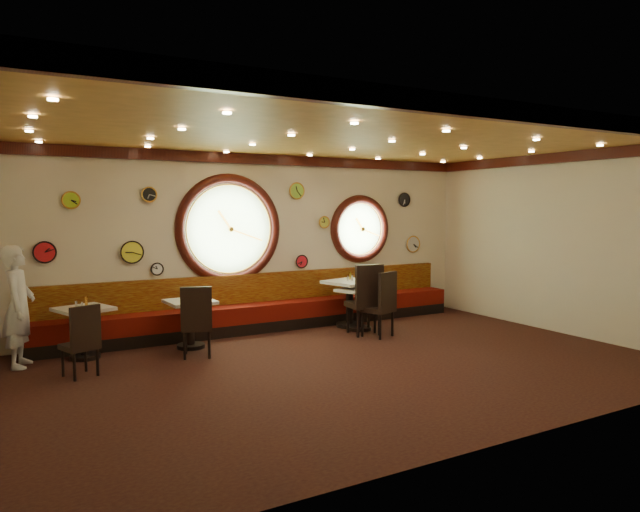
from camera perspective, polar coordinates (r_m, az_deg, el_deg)
The scene contains 48 objects.
floor at distance 8.22m, azimuth 2.49°, elevation -10.90°, with size 9.00×6.00×0.00m, color black.
ceiling at distance 7.97m, azimuth 2.57°, elevation 11.82°, with size 9.00×6.00×0.02m, color gold.
wall_back at distance 10.60m, azimuth -6.05°, elevation 1.41°, with size 9.00×0.02×3.20m, color beige.
wall_front at distance 5.63m, azimuth 18.85°, elevation -1.87°, with size 9.00×0.02×3.20m, color beige.
wall_right at distance 10.99m, azimuth 22.89°, elevation 1.17°, with size 0.02×6.00×3.20m, color beige.
molding_back at distance 10.57m, azimuth -6.02°, elevation 9.59°, with size 9.00×0.10×0.18m, color black.
molding_front at distance 5.69m, azimuth 18.89°, elevation 13.45°, with size 9.00×0.10×0.18m, color black.
molding_right at distance 10.97m, azimuth 22.99°, elevation 9.06°, with size 0.10×6.00×0.18m, color black.
banquette_base at distance 10.54m, azimuth -5.37°, elevation -6.83°, with size 8.00×0.55×0.20m, color black.
banquette_seat at distance 10.50m, azimuth -5.38°, elevation -5.50°, with size 8.00×0.55×0.30m, color #570C07.
banquette_back at distance 10.63m, azimuth -5.88°, elevation -3.19°, with size 8.00×0.10×0.55m, color #601407.
porthole_left_glass at distance 10.36m, azimuth -9.10°, elevation 2.68°, with size 1.66×1.66×0.02m, color #9ECC7A.
porthole_left_frame at distance 10.35m, azimuth -9.08°, elevation 2.68°, with size 1.98×1.98×0.18m, color black.
porthole_left_ring at distance 10.32m, azimuth -9.02°, elevation 2.67°, with size 1.61×1.61×0.03m, color gold.
porthole_right_glass at distance 11.63m, azimuth 3.97°, elevation 2.71°, with size 1.10×1.10×0.02m, color #9ECC7A.
porthole_right_frame at distance 11.62m, azimuth 4.01°, elevation 2.71°, with size 1.38×1.38×0.18m, color black.
porthole_right_ring at distance 11.59m, azimuth 4.09°, elevation 2.71°, with size 1.09×1.09×0.03m, color gold.
wall_clock_0 at distance 9.93m, azimuth -16.73°, elevation 5.91°, with size 0.24×0.24×0.03m, color black.
wall_clock_1 at distance 9.73m, azimuth -25.83°, elevation 0.34°, with size 0.32×0.32×0.03m, color red.
wall_clock_2 at distance 12.41m, azimuth 9.27°, elevation 1.18°, with size 0.34×0.34×0.03m, color silver.
wall_clock_3 at distance 12.23m, azimuth 8.41°, elevation 5.59°, with size 0.28×0.28×0.03m, color black.
wall_clock_4 at distance 10.00m, azimuth -15.99°, elevation -1.26°, with size 0.20×0.20×0.03m, color white.
wall_clock_5 at distance 9.73m, azimuth -23.65°, elevation 5.14°, with size 0.26×0.26×0.03m, color #9DC727.
wall_clock_6 at distance 11.15m, azimuth 0.41°, elevation 3.40°, with size 0.22×0.22×0.03m, color #C4D045.
wall_clock_7 at distance 10.96m, azimuth -1.86°, elevation -0.55°, with size 0.24×0.24×0.03m, color red.
wall_clock_8 at distance 9.89m, azimuth -18.29°, elevation 0.36°, with size 0.36×0.36×0.03m, color #F2F336.
wall_clock_9 at distance 10.87m, azimuth -2.35°, elevation 6.53°, with size 0.30×0.30×0.03m, color #88C23C.
table_a at distance 9.18m, azimuth -22.52°, elevation -6.51°, with size 0.89×0.89×0.77m.
table_b at distance 9.34m, azimuth -12.84°, elevation -6.05°, with size 0.74×0.74×0.77m.
table_c at distance 10.47m, azimuth 4.00°, elevation -4.82°, with size 0.86×0.86×0.76m.
table_d at distance 10.72m, azimuth 2.98°, elevation -4.18°, with size 0.98×0.98×0.87m.
chair_a at distance 8.16m, azimuth -22.66°, elevation -7.41°, with size 0.52×0.52×0.60m.
chair_b at distance 8.69m, azimuth -12.24°, elevation -5.98°, with size 0.57×0.57×0.67m.
chair_c at distance 9.88m, azimuth 6.27°, elevation -4.38°, with size 0.61×0.61×0.70m.
chair_d at distance 9.99m, azimuth 4.67°, elevation -3.89°, with size 0.59×0.59×0.78m.
condiment_a_salt at distance 9.13m, azimuth -23.20°, elevation -4.47°, with size 0.04×0.04×0.10m, color silver.
condiment_b_salt at distance 9.36m, azimuth -13.67°, elevation -3.96°, with size 0.04×0.04×0.10m, color #BBBBBF.
condiment_c_salt at distance 10.43m, azimuth 3.34°, elevation -3.05°, with size 0.03×0.03×0.09m, color silver.
condiment_d_salt at distance 10.69m, azimuth 2.78°, elevation -2.23°, with size 0.03×0.03×0.09m, color silver.
condiment_a_pepper at distance 9.08m, azimuth -22.69°, elevation -4.54°, with size 0.03×0.03×0.09m, color silver.
condiment_b_pepper at distance 9.25m, azimuth -12.56°, elevation -4.06°, with size 0.03×0.03×0.10m, color silver.
condiment_c_pepper at distance 10.38m, azimuth 3.90°, elevation -3.03°, with size 0.04×0.04×0.11m, color silver.
condiment_d_pepper at distance 10.66m, azimuth 3.24°, elevation -2.19°, with size 0.04×0.04×0.11m, color silver.
condiment_a_bottle at distance 9.25m, azimuth -22.34°, elevation -4.19°, with size 0.04×0.04×0.14m, color gold.
condiment_b_bottle at distance 9.36m, azimuth -12.12°, elevation -3.78°, with size 0.05×0.05×0.15m, color gold.
condiment_c_bottle at distance 10.53m, azimuth 4.11°, elevation -2.79°, with size 0.05×0.05×0.16m, color gold.
condiment_d_bottle at distance 10.85m, azimuth 3.04°, elevation -1.96°, with size 0.05×0.05×0.15m, color gold.
waiter at distance 9.03m, azimuth -27.91°, elevation -4.47°, with size 0.63×0.41×1.72m, color white.
Camera 1 is at (-4.17, -6.72, 2.23)m, focal length 32.00 mm.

